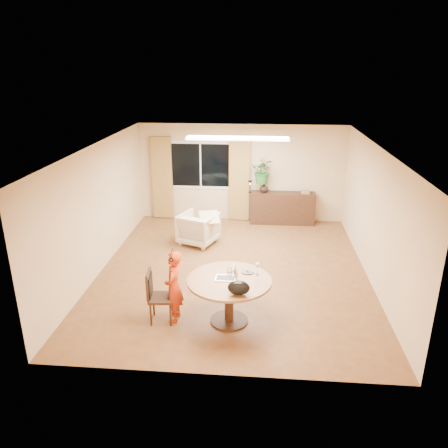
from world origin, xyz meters
name	(u,v)px	position (x,y,z in m)	size (l,w,h in m)	color
floor	(233,271)	(0.00, 0.00, 0.00)	(6.50, 6.50, 0.00)	brown
ceiling	(234,147)	(0.00, 0.00, 2.60)	(6.50, 6.50, 0.00)	white
wall_back	(241,173)	(0.00, 3.25, 1.30)	(5.50, 5.50, 0.00)	#CEAD86
wall_left	(99,208)	(-2.75, 0.00, 1.30)	(6.50, 6.50, 0.00)	#CEAD86
wall_right	(375,216)	(2.75, 0.00, 1.30)	(6.50, 6.50, 0.00)	#CEAD86
window	(201,165)	(-1.10, 3.23, 1.50)	(1.70, 0.03, 1.30)	white
curtain_left	(162,178)	(-2.15, 3.15, 1.15)	(0.55, 0.08, 2.25)	olive
curtain_right	(239,180)	(-0.05, 3.15, 1.15)	(0.55, 0.08, 2.25)	olive
ceiling_panel	(238,138)	(0.00, 1.20, 2.57)	(2.20, 0.35, 0.05)	white
dining_table	(229,288)	(0.06, -1.89, 0.62)	(1.39, 1.39, 0.79)	brown
dining_chair	(161,296)	(-1.07, -1.96, 0.46)	(0.44, 0.40, 0.91)	black
child	(174,287)	(-0.86, -1.91, 0.62)	(0.30, 0.45, 1.24)	red
laptop	(226,272)	(0.00, -1.87, 0.91)	(0.35, 0.24, 0.24)	#B7B7BC
tumbler	(230,269)	(0.05, -1.65, 0.85)	(0.08, 0.08, 0.12)	white
wine_glass	(257,269)	(0.51, -1.69, 0.89)	(0.07, 0.07, 0.21)	white
pot_lid	(248,271)	(0.35, -1.61, 0.81)	(0.21, 0.21, 0.03)	white
handbag	(239,288)	(0.24, -2.37, 0.90)	(0.34, 0.20, 0.23)	black
armchair	(198,228)	(-0.92, 1.43, 0.38)	(0.81, 0.83, 0.75)	beige
throw	(209,214)	(-0.65, 1.35, 0.77)	(0.45, 0.55, 0.03)	beige
sideboard	(282,208)	(1.12, 3.01, 0.43)	(1.70, 0.42, 0.85)	black
vase	(264,188)	(0.61, 3.01, 0.97)	(0.24, 0.24, 0.25)	black
bouquet	(263,171)	(0.58, 3.01, 1.43)	(0.59, 0.51, 0.66)	#325E23
book_stack	(305,192)	(1.71, 3.01, 0.89)	(0.22, 0.16, 0.09)	olive
desk_lamp	(250,186)	(0.24, 2.96, 1.02)	(0.14, 0.14, 0.34)	black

